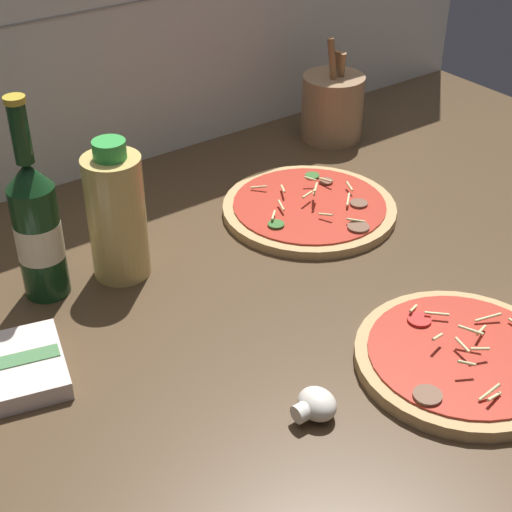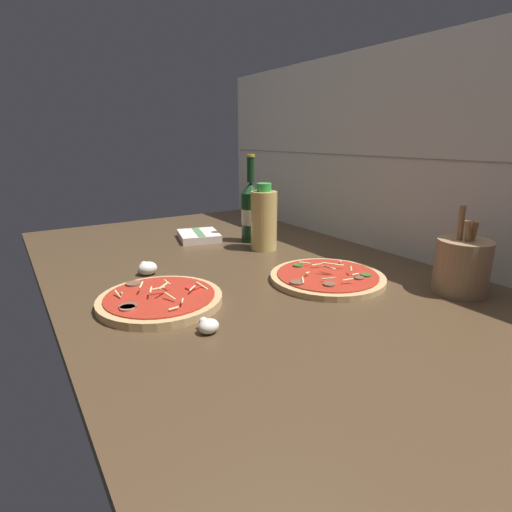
# 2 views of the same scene
# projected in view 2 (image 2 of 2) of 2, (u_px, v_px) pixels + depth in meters

# --- Properties ---
(counter_slab) EXTENTS (1.60, 0.90, 0.03)m
(counter_slab) POSITION_uv_depth(u_px,v_px,m) (246.00, 277.00, 1.01)
(counter_slab) COLOR #4C3823
(counter_slab) RESTS_ON ground
(tile_backsplash) EXTENTS (1.60, 0.01, 0.60)m
(tile_backsplash) POSITION_uv_depth(u_px,v_px,m) (377.00, 156.00, 1.17)
(tile_backsplash) COLOR silver
(tile_backsplash) RESTS_ON ground
(pizza_near) EXTENTS (0.25, 0.25, 0.05)m
(pizza_near) POSITION_uv_depth(u_px,v_px,m) (160.00, 299.00, 0.82)
(pizza_near) COLOR tan
(pizza_near) RESTS_ON counter_slab
(pizza_far) EXTENTS (0.27, 0.27, 0.05)m
(pizza_far) POSITION_uv_depth(u_px,v_px,m) (327.00, 277.00, 0.95)
(pizza_far) COLOR tan
(pizza_far) RESTS_ON counter_slab
(beer_bottle) EXTENTS (0.06, 0.06, 0.28)m
(beer_bottle) POSITION_uv_depth(u_px,v_px,m) (251.00, 211.00, 1.28)
(beer_bottle) COLOR #143819
(beer_bottle) RESTS_ON counter_slab
(oil_bottle) EXTENTS (0.08, 0.08, 0.20)m
(oil_bottle) POSITION_uv_depth(u_px,v_px,m) (264.00, 220.00, 1.19)
(oil_bottle) COLOR #D6B766
(oil_bottle) RESTS_ON counter_slab
(mushroom_left) EXTENTS (0.04, 0.04, 0.03)m
(mushroom_left) POSITION_uv_depth(u_px,v_px,m) (208.00, 326.00, 0.70)
(mushroom_left) COLOR white
(mushroom_left) RESTS_ON counter_slab
(mushroom_right) EXTENTS (0.05, 0.05, 0.03)m
(mushroom_right) POSITION_uv_depth(u_px,v_px,m) (147.00, 268.00, 0.99)
(mushroom_right) COLOR white
(mushroom_right) RESTS_ON counter_slab
(utensil_crock) EXTENTS (0.11, 0.11, 0.19)m
(utensil_crock) POSITION_uv_depth(u_px,v_px,m) (462.00, 266.00, 0.87)
(utensil_crock) COLOR #9E7A56
(utensil_crock) RESTS_ON counter_slab
(dish_towel) EXTENTS (0.17, 0.16, 0.03)m
(dish_towel) POSITION_uv_depth(u_px,v_px,m) (199.00, 236.00, 1.33)
(dish_towel) COLOR beige
(dish_towel) RESTS_ON counter_slab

